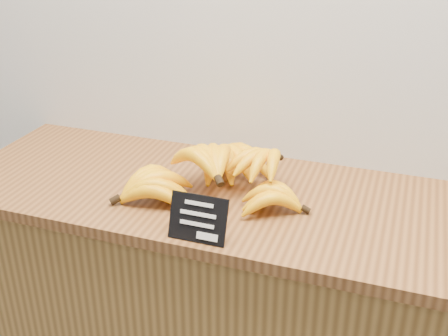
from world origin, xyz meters
TOP-DOWN VIEW (x-y plane):
  - counter at (-0.12, 2.75)m, footprint 1.26×0.50m
  - counter_top at (-0.12, 2.75)m, footprint 1.47×0.54m
  - chalkboard_sign at (-0.12, 2.52)m, footprint 0.13×0.04m
  - banana_pile at (-0.15, 2.75)m, footprint 0.49×0.38m

SIDE VIEW (x-z plane):
  - counter at x=-0.12m, z-range 0.00..0.90m
  - counter_top at x=-0.12m, z-range 0.90..0.93m
  - chalkboard_sign at x=-0.12m, z-range 0.93..1.03m
  - banana_pile at x=-0.15m, z-range 0.92..1.05m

